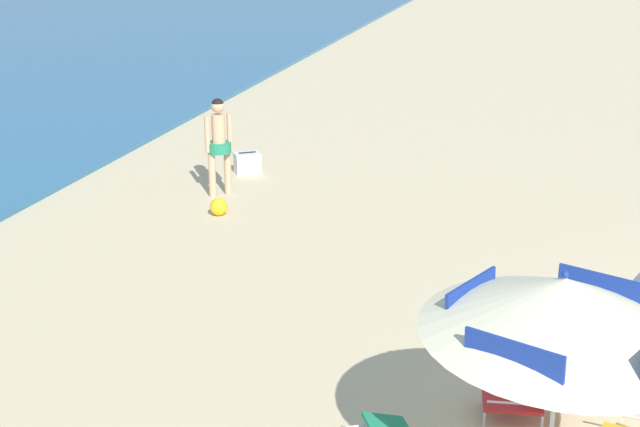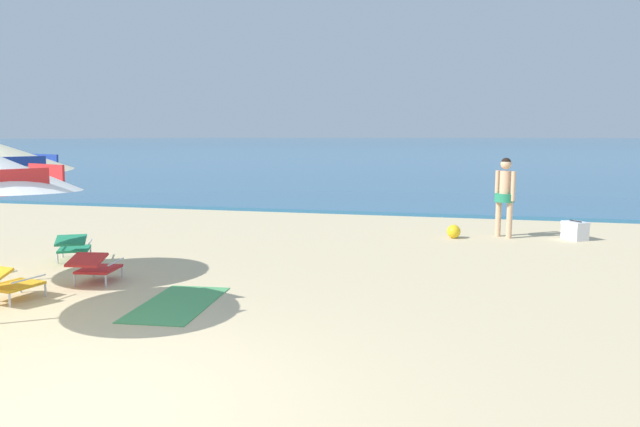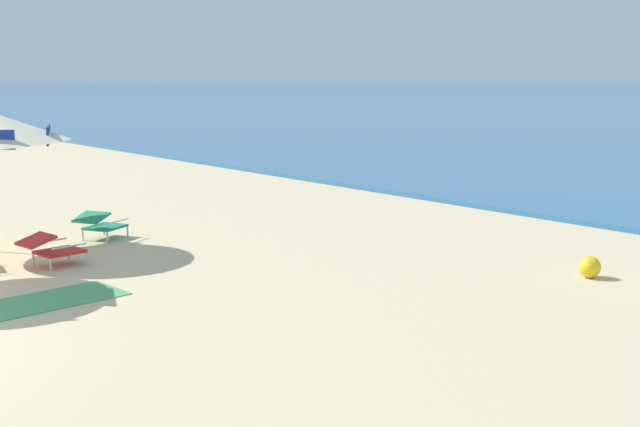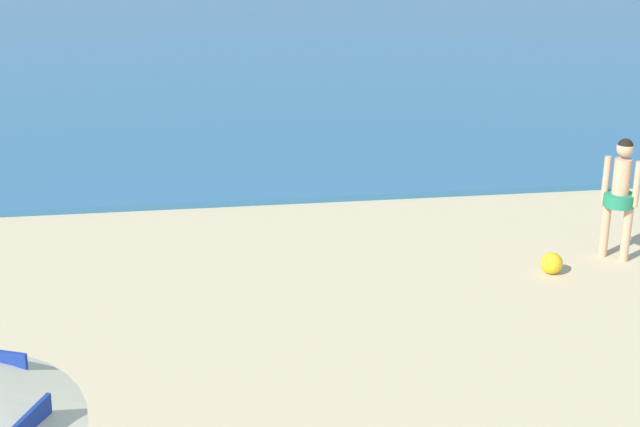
{
  "view_description": "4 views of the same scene",
  "coord_description": "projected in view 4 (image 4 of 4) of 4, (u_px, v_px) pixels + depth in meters",
  "views": [
    {
      "loc": [
        -11.21,
        3.48,
        5.06
      ],
      "look_at": [
        0.81,
        6.89,
        0.87
      ],
      "focal_mm": 52.63,
      "sensor_mm": 36.0,
      "label": 1
    },
    {
      "loc": [
        2.93,
        -3.85,
        2.23
      ],
      "look_at": [
        0.05,
        7.86,
        0.64
      ],
      "focal_mm": 32.79,
      "sensor_mm": 36.0,
      "label": 2
    },
    {
      "loc": [
        8.64,
        -0.25,
        2.68
      ],
      "look_at": [
        0.55,
        6.29,
        0.91
      ],
      "focal_mm": 44.66,
      "sensor_mm": 36.0,
      "label": 3
    },
    {
      "loc": [
        -2.02,
        -2.01,
        5.15
      ],
      "look_at": [
        -0.62,
        8.03,
        1.47
      ],
      "focal_mm": 52.29,
      "sensor_mm": 36.0,
      "label": 4
    }
  ],
  "objects": [
    {
      "name": "person_standing_near_shore",
      "position": [
        620.0,
        190.0,
        12.99
      ],
      "size": [
        0.43,
        0.43,
        1.77
      ],
      "color": "#D8A87F",
      "rests_on": "ground"
    },
    {
      "name": "beach_ball",
      "position": [
        552.0,
        263.0,
        12.78
      ],
      "size": [
        0.3,
        0.3,
        0.3
      ],
      "primitive_type": "sphere",
      "color": "yellow",
      "rests_on": "ground"
    }
  ]
}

